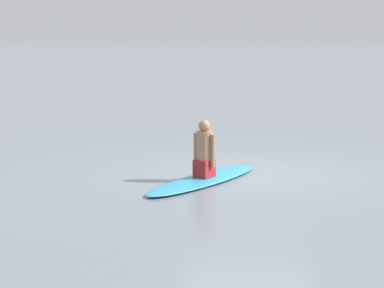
# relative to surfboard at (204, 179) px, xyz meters

# --- Properties ---
(ground_plane) EXTENTS (400.00, 400.00, 0.00)m
(ground_plane) POSITION_rel_surfboard_xyz_m (0.71, -0.77, -0.04)
(ground_plane) COLOR gray
(surfboard) EXTENTS (3.05, 2.17, 0.08)m
(surfboard) POSITION_rel_surfboard_xyz_m (0.00, 0.00, 0.00)
(surfboard) COLOR #339EC6
(surfboard) RESTS_ON ground
(person_paddler) EXTENTS (0.41, 0.41, 0.99)m
(person_paddler) POSITION_rel_surfboard_xyz_m (0.00, -0.00, 0.49)
(person_paddler) COLOR #A51E23
(person_paddler) RESTS_ON surfboard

